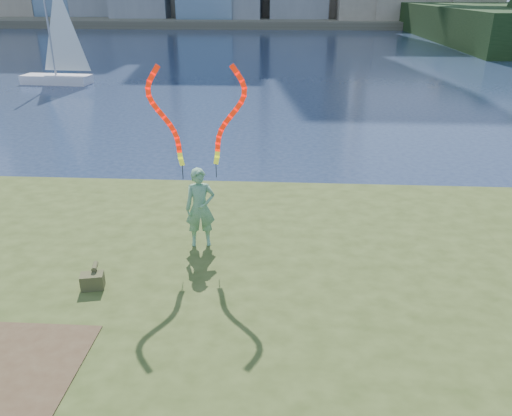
{
  "coord_description": "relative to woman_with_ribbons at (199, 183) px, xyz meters",
  "views": [
    {
      "loc": [
        2.33,
        -8.24,
        5.88
      ],
      "look_at": [
        1.76,
        1.0,
        1.81
      ],
      "focal_mm": 35.0,
      "sensor_mm": 36.0,
      "label": 1
    }
  ],
  "objects": [
    {
      "name": "far_shore",
      "position": [
        -0.56,
        93.69,
        -1.6
      ],
      "size": [
        320.0,
        40.0,
        1.2
      ],
      "primitive_type": "cube",
      "color": "#4C4737",
      "rests_on": "ground"
    },
    {
      "name": "sailboat",
      "position": [
        -13.56,
        23.82,
        -0.93
      ],
      "size": [
        4.89,
        1.85,
        7.36
      ],
      "rotation": [
        0.0,
        0.0,
        -0.09
      ],
      "color": "silver",
      "rests_on": "ground"
    },
    {
      "name": "grassy_knoll",
      "position": [
        -0.56,
        -3.61,
        -1.86
      ],
      "size": [
        20.0,
        18.0,
        0.8
      ],
      "color": "#354418",
      "rests_on": "ground"
    },
    {
      "name": "woman_with_ribbons",
      "position": [
        0.0,
        0.0,
        0.0
      ],
      "size": [
        2.05,
        0.59,
        4.1
      ],
      "rotation": [
        0.0,
        0.0,
        0.19
      ],
      "color": "#16702F",
      "rests_on": "grassy_knoll"
    },
    {
      "name": "canvas_bag",
      "position": [
        -1.73,
        -1.87,
        -1.24
      ],
      "size": [
        0.46,
        0.52,
        0.39
      ],
      "rotation": [
        0.0,
        0.0,
        0.22
      ],
      "color": "#404623",
      "rests_on": "grassy_knoll"
    },
    {
      "name": "ground",
      "position": [
        -0.56,
        -1.31,
        -2.2
      ],
      "size": [
        320.0,
        320.0,
        0.0
      ],
      "primitive_type": "plane",
      "color": "#1A2843",
      "rests_on": "ground"
    }
  ]
}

